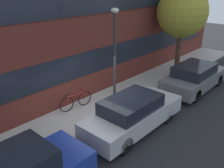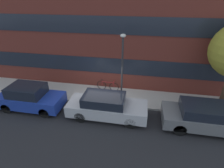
# 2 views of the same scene
# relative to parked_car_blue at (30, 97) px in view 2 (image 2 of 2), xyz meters

# --- Properties ---
(ground_plane) EXTENTS (56.00, 56.00, 0.00)m
(ground_plane) POSITION_rel_parked_car_blue_xyz_m (4.15, 1.05, -0.74)
(ground_plane) COLOR #232326
(sidewalk_strip) EXTENTS (28.00, 2.22, 0.12)m
(sidewalk_strip) POSITION_rel_parked_car_blue_xyz_m (4.15, 2.16, -0.68)
(sidewalk_strip) COLOR #B2AFA8
(sidewalk_strip) RESTS_ON ground_plane
(rowhouse_facade) EXTENTS (28.00, 1.02, 8.17)m
(rowhouse_facade) POSITION_rel_parked_car_blue_xyz_m (4.15, 3.71, 3.35)
(rowhouse_facade) COLOR maroon
(rowhouse_facade) RESTS_ON ground_plane
(parked_car_blue) EXTENTS (3.85, 1.63, 1.52)m
(parked_car_blue) POSITION_rel_parked_car_blue_xyz_m (0.00, 0.00, 0.00)
(parked_car_blue) COLOR #1E3899
(parked_car_blue) RESTS_ON ground_plane
(parked_car_silver) EXTENTS (4.39, 1.62, 1.38)m
(parked_car_silver) POSITION_rel_parked_car_blue_xyz_m (4.66, -0.00, -0.05)
(parked_car_silver) COLOR #B2B5BA
(parked_car_silver) RESTS_ON ground_plane
(parked_car_grey) EXTENTS (4.34, 1.73, 1.39)m
(parked_car_grey) POSITION_rel_parked_car_blue_xyz_m (9.81, 0.00, -0.05)
(parked_car_grey) COLOR slate
(parked_car_grey) RESTS_ON ground_plane
(fire_hydrant) EXTENTS (0.49, 0.27, 0.79)m
(fire_hydrant) POSITION_rel_parked_car_blue_xyz_m (-0.50, 1.54, -0.22)
(fire_hydrant) COLOR gold
(fire_hydrant) RESTS_ON sidewalk_strip
(bicycle) EXTENTS (1.60, 0.44, 0.78)m
(bicycle) POSITION_rel_parked_car_blue_xyz_m (4.17, 2.75, -0.23)
(bicycle) COLOR black
(bicycle) RESTS_ON sidewalk_strip
(lamp_post) EXTENTS (0.32, 0.32, 4.25)m
(lamp_post) POSITION_rel_parked_car_blue_xyz_m (5.30, 1.51, 2.03)
(lamp_post) COLOR #2D2D30
(lamp_post) RESTS_ON sidewalk_strip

